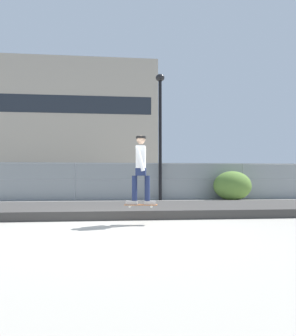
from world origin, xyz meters
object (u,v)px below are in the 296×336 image
object	(u,v)px
skateboard	(141,205)
shrub_left	(232,186)
parked_car_near	(70,182)
skater	(141,165)
street_lamp	(160,121)

from	to	relation	value
skateboard	shrub_left	size ratio (longest dim) A/B	0.44
skateboard	parked_car_near	bearing A→B (deg)	109.70
skateboard	parked_car_near	size ratio (longest dim) A/B	0.18
skater	street_lamp	xyz separation A→B (m)	(1.41, 6.90, 2.50)
skater	parked_car_near	world-z (taller)	skater
shrub_left	skateboard	bearing A→B (deg)	-126.95
parked_car_near	skater	bearing A→B (deg)	-70.30
street_lamp	skater	bearing A→B (deg)	-101.53
street_lamp	shrub_left	distance (m)	4.78
skater	parked_car_near	size ratio (longest dim) A/B	0.37
shrub_left	street_lamp	bearing A→B (deg)	174.30
skateboard	shrub_left	world-z (taller)	shrub_left
skateboard	skater	bearing A→B (deg)	-26.57
parked_car_near	shrub_left	distance (m)	8.91
skater	shrub_left	bearing A→B (deg)	53.05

